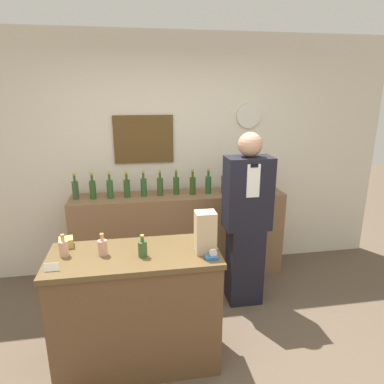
# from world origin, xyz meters

# --- Properties ---
(back_wall) EXTENTS (5.20, 0.09, 2.70)m
(back_wall) POSITION_xyz_m (-0.00, 2.00, 1.35)
(back_wall) COLOR beige
(back_wall) RESTS_ON ground_plane
(back_shelf) EXTENTS (2.36, 0.43, 0.98)m
(back_shelf) POSITION_xyz_m (0.07, 1.73, 0.49)
(back_shelf) COLOR brown
(back_shelf) RESTS_ON ground_plane
(display_counter) EXTENTS (1.24, 0.57, 0.94)m
(display_counter) POSITION_xyz_m (-0.43, 0.42, 0.47)
(display_counter) COLOR brown
(display_counter) RESTS_ON ground_plane
(shopkeeper) EXTENTS (0.44, 0.27, 1.73)m
(shopkeeper) POSITION_xyz_m (0.65, 1.09, 0.86)
(shopkeeper) COLOR black
(shopkeeper) RESTS_ON ground_plane
(potted_plant) EXTENTS (0.24, 0.24, 0.35)m
(potted_plant) POSITION_xyz_m (0.98, 1.74, 1.16)
(potted_plant) COLOR #B27047
(potted_plant) RESTS_ON back_shelf
(paper_bag) EXTENTS (0.15, 0.13, 0.31)m
(paper_bag) POSITION_xyz_m (0.09, 0.37, 1.10)
(paper_bag) COLOR tan
(paper_bag) RESTS_ON display_counter
(tape_dispenser) EXTENTS (0.09, 0.06, 0.07)m
(tape_dispenser) POSITION_xyz_m (0.11, 0.24, 0.97)
(tape_dispenser) COLOR #2D66A8
(tape_dispenser) RESTS_ON display_counter
(price_card_left) EXTENTS (0.09, 0.02, 0.06)m
(price_card_left) POSITION_xyz_m (-0.97, 0.25, 0.97)
(price_card_left) COLOR white
(price_card_left) RESTS_ON display_counter
(gift_box) EXTENTS (0.12, 0.12, 0.07)m
(gift_box) POSITION_xyz_m (-0.94, 0.63, 0.98)
(gift_box) COLOR tan
(gift_box) RESTS_ON display_counter
(counter_bottle_0) EXTENTS (0.07, 0.07, 0.16)m
(counter_bottle_0) POSITION_xyz_m (-0.92, 0.47, 1.01)
(counter_bottle_0) COLOR tan
(counter_bottle_0) RESTS_ON display_counter
(counter_bottle_1) EXTENTS (0.07, 0.07, 0.16)m
(counter_bottle_1) POSITION_xyz_m (-0.65, 0.44, 1.01)
(counter_bottle_1) COLOR tan
(counter_bottle_1) RESTS_ON display_counter
(counter_bottle_2) EXTENTS (0.07, 0.07, 0.16)m
(counter_bottle_2) POSITION_xyz_m (-0.37, 0.37, 1.01)
(counter_bottle_2) COLOR #37572C
(counter_bottle_2) RESTS_ON display_counter
(shelf_bottle_0) EXTENTS (0.07, 0.07, 0.28)m
(shelf_bottle_0) POSITION_xyz_m (-1.02, 1.74, 1.08)
(shelf_bottle_0) COLOR #324E2A
(shelf_bottle_0) RESTS_ON back_shelf
(shelf_bottle_1) EXTENTS (0.07, 0.07, 0.28)m
(shelf_bottle_1) POSITION_xyz_m (-0.85, 1.73, 1.08)
(shelf_bottle_1) COLOR #2A5322
(shelf_bottle_1) RESTS_ON back_shelf
(shelf_bottle_2) EXTENTS (0.07, 0.07, 0.28)m
(shelf_bottle_2) POSITION_xyz_m (-0.67, 1.73, 1.08)
(shelf_bottle_2) COLOR #2A582A
(shelf_bottle_2) RESTS_ON back_shelf
(shelf_bottle_3) EXTENTS (0.07, 0.07, 0.28)m
(shelf_bottle_3) POSITION_xyz_m (-0.49, 1.72, 1.08)
(shelf_bottle_3) COLOR #314D20
(shelf_bottle_3) RESTS_ON back_shelf
(shelf_bottle_4) EXTENTS (0.07, 0.07, 0.28)m
(shelf_bottle_4) POSITION_xyz_m (-0.31, 1.73, 1.08)
(shelf_bottle_4) COLOR #2B532A
(shelf_bottle_4) RESTS_ON back_shelf
(shelf_bottle_5) EXTENTS (0.07, 0.07, 0.28)m
(shelf_bottle_5) POSITION_xyz_m (-0.13, 1.73, 1.08)
(shelf_bottle_5) COLOR #335025
(shelf_bottle_5) RESTS_ON back_shelf
(shelf_bottle_6) EXTENTS (0.07, 0.07, 0.28)m
(shelf_bottle_6) POSITION_xyz_m (0.05, 1.74, 1.08)
(shelf_bottle_6) COLOR #2B4F21
(shelf_bottle_6) RESTS_ON back_shelf
(shelf_bottle_7) EXTENTS (0.07, 0.07, 0.28)m
(shelf_bottle_7) POSITION_xyz_m (0.23, 1.71, 1.08)
(shelf_bottle_7) COLOR #304C1C
(shelf_bottle_7) RESTS_ON back_shelf
(shelf_bottle_8) EXTENTS (0.07, 0.07, 0.28)m
(shelf_bottle_8) POSITION_xyz_m (0.40, 1.72, 1.08)
(shelf_bottle_8) COLOR #26572A
(shelf_bottle_8) RESTS_ON back_shelf
(shelf_bottle_9) EXTENTS (0.07, 0.07, 0.28)m
(shelf_bottle_9) POSITION_xyz_m (0.58, 1.71, 1.08)
(shelf_bottle_9) COLOR #2F5423
(shelf_bottle_9) RESTS_ON back_shelf
(shelf_bottle_10) EXTENTS (0.07, 0.07, 0.28)m
(shelf_bottle_10) POSITION_xyz_m (0.76, 1.73, 1.08)
(shelf_bottle_10) COLOR #275826
(shelf_bottle_10) RESTS_ON back_shelf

